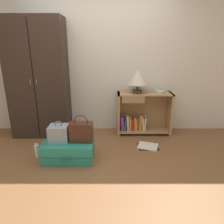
% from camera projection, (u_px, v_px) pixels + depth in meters
% --- Properties ---
extents(ground_plane, '(9.00, 9.00, 0.00)m').
position_uv_depth(ground_plane, '(97.00, 171.00, 2.67)').
color(ground_plane, brown).
extents(back_wall, '(6.40, 0.10, 2.60)m').
position_uv_depth(back_wall, '(101.00, 62.00, 3.70)').
color(back_wall, silver).
rests_on(back_wall, ground_plane).
extents(wardrobe, '(0.99, 0.47, 2.03)m').
position_uv_depth(wardrobe, '(39.00, 80.00, 3.51)').
color(wardrobe, '#33261E').
rests_on(wardrobe, ground_plane).
extents(bookshelf, '(0.98, 0.36, 0.77)m').
position_uv_depth(bookshelf, '(142.00, 114.00, 3.76)').
color(bookshelf, tan).
rests_on(bookshelf, ground_plane).
extents(table_lamp, '(0.34, 0.34, 0.42)m').
position_uv_depth(table_lamp, '(139.00, 78.00, 3.54)').
color(table_lamp, '#3D3838').
rests_on(table_lamp, bookshelf).
extents(bowl, '(0.17, 0.17, 0.04)m').
position_uv_depth(bowl, '(160.00, 92.00, 3.61)').
color(bowl, silver).
rests_on(bowl, bookshelf).
extents(suitcase_large, '(0.71, 0.44, 0.28)m').
position_uv_depth(suitcase_large, '(70.00, 150.00, 2.91)').
color(suitcase_large, teal).
rests_on(suitcase_large, ground_plane).
extents(train_case, '(0.27, 0.24, 0.30)m').
position_uv_depth(train_case, '(60.00, 133.00, 2.85)').
color(train_case, '#8E99A3').
rests_on(train_case, suitcase_large).
extents(handbag, '(0.32, 0.16, 0.39)m').
position_uv_depth(handbag, '(82.00, 132.00, 2.84)').
color(handbag, '#472319').
rests_on(handbag, suitcase_large).
extents(bottle, '(0.06, 0.06, 0.21)m').
position_uv_depth(bottle, '(38.00, 150.00, 2.99)').
color(bottle, white).
rests_on(bottle, ground_plane).
extents(open_book_on_floor, '(0.38, 0.34, 0.02)m').
position_uv_depth(open_book_on_floor, '(149.00, 146.00, 3.31)').
color(open_book_on_floor, white).
rests_on(open_book_on_floor, ground_plane).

